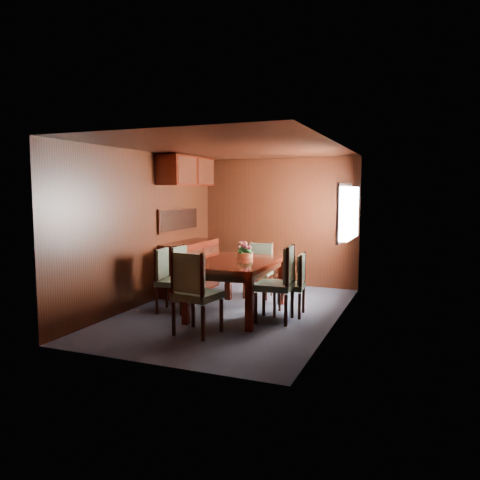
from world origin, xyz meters
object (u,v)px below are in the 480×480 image
at_px(dining_table, 237,268).
at_px(chair_right_near, 280,279).
at_px(chair_head, 194,289).
at_px(flower_centerpiece, 245,249).
at_px(sideboard, 190,267).
at_px(chair_left_near, 169,276).

bearing_deg(dining_table, chair_right_near, -15.64).
bearing_deg(chair_right_near, chair_head, 136.89).
relative_size(dining_table, flower_centerpiece, 6.36).
distance_m(sideboard, dining_table, 1.70).
height_order(dining_table, chair_head, chair_head).
xyz_separation_m(sideboard, flower_centerpiece, (1.31, -0.69, 0.46)).
distance_m(dining_table, flower_centerpiece, 0.42).
xyz_separation_m(chair_right_near, flower_centerpiece, (-0.72, 0.53, 0.32)).
bearing_deg(dining_table, flower_centerpiece, 91.78).
relative_size(sideboard, chair_left_near, 1.47).
bearing_deg(flower_centerpiece, chair_right_near, -36.11).
xyz_separation_m(sideboard, chair_left_near, (0.33, -1.31, 0.08)).
relative_size(chair_left_near, flower_centerpiece, 3.59).
bearing_deg(chair_right_near, chair_left_near, 88.68).
height_order(sideboard, flower_centerpiece, flower_centerpiece).
distance_m(sideboard, chair_right_near, 2.37).
xyz_separation_m(dining_table, flower_centerpiece, (-0.02, 0.35, 0.24)).
bearing_deg(chair_left_near, sideboard, -174.71).
bearing_deg(dining_table, chair_left_near, -166.16).
bearing_deg(chair_left_near, chair_right_near, 84.10).
xyz_separation_m(dining_table, chair_left_near, (-0.99, -0.27, -0.14)).
bearing_deg(dining_table, chair_head, -96.25).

